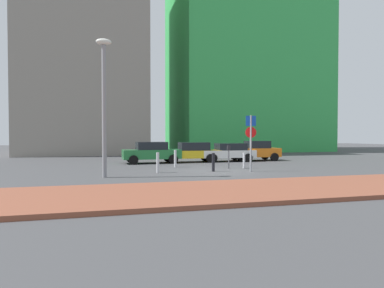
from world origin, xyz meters
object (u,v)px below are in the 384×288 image
(parked_car_orange, at_px, (255,151))
(parking_meter, at_px, (229,154))
(traffic_bollard_edge, at_px, (175,159))
(parked_car_green, at_px, (152,152))
(parking_sign_post, at_px, (251,136))
(parked_car_white, at_px, (227,152))
(parked_car_yellow, at_px, (192,152))
(traffic_bollard_mid, at_px, (213,162))
(traffic_bollard_far, at_px, (244,161))
(street_lamp, at_px, (104,95))
(traffic_bollard_near, at_px, (158,163))

(parked_car_orange, height_order, parking_meter, parked_car_orange)
(parked_car_orange, relative_size, traffic_bollard_edge, 3.70)
(parked_car_green, xyz_separation_m, parking_sign_post, (4.62, -6.70, 1.14))
(parked_car_white, bearing_deg, parked_car_yellow, 179.05)
(traffic_bollard_mid, bearing_deg, traffic_bollard_far, 27.29)
(street_lamp, xyz_separation_m, traffic_bollard_edge, (4.16, 4.06, -3.29))
(parked_car_white, xyz_separation_m, parking_meter, (-1.85, -5.17, 0.16))
(parking_meter, xyz_separation_m, traffic_bollard_mid, (-1.35, -1.18, -0.39))
(street_lamp, height_order, traffic_bollard_mid, street_lamp)
(traffic_bollard_edge, bearing_deg, traffic_bollard_far, -23.57)
(parked_car_white, distance_m, traffic_bollard_edge, 5.87)
(traffic_bollard_near, xyz_separation_m, traffic_bollard_mid, (3.03, -0.13, -0.03))
(traffic_bollard_near, relative_size, traffic_bollard_edge, 1.00)
(traffic_bollard_mid, bearing_deg, parked_car_yellow, 86.46)
(parking_sign_post, xyz_separation_m, traffic_bollard_edge, (-3.54, 3.39, -1.40))
(parked_car_yellow, distance_m, traffic_bollard_far, 5.56)
(parked_car_yellow, xyz_separation_m, traffic_bollard_near, (-3.43, -6.28, -0.23))
(parked_car_green, height_order, parked_car_white, parked_car_green)
(parked_car_white, height_order, parking_meter, parked_car_white)
(parked_car_yellow, height_order, parked_car_white, parked_car_yellow)
(parked_car_green, height_order, parking_sign_post, parking_sign_post)
(parked_car_white, bearing_deg, traffic_bollard_near, -135.01)
(parked_car_orange, distance_m, traffic_bollard_near, 10.82)
(parked_car_white, bearing_deg, traffic_bollard_edge, -143.95)
(parked_car_green, height_order, traffic_bollard_far, parked_car_green)
(parked_car_green, relative_size, parking_sign_post, 1.36)
(traffic_bollard_near, bearing_deg, traffic_bollard_far, 11.37)
(parked_car_orange, height_order, traffic_bollard_mid, parked_car_orange)
(parked_car_white, height_order, parked_car_orange, parked_car_orange)
(parked_car_yellow, bearing_deg, street_lamp, -128.91)
(traffic_bollard_edge, bearing_deg, parking_meter, -30.68)
(parked_car_yellow, bearing_deg, parked_car_white, -0.95)
(parked_car_green, bearing_deg, street_lamp, -112.64)
(parked_car_green, xyz_separation_m, traffic_bollard_mid, (2.63, -6.21, -0.29))
(parked_car_orange, relative_size, traffic_bollard_mid, 3.92)
(parked_car_yellow, bearing_deg, parking_meter, -79.69)
(traffic_bollard_far, bearing_deg, traffic_bollard_near, -168.63)
(parking_sign_post, bearing_deg, parked_car_orange, 62.89)
(parked_car_orange, distance_m, traffic_bollard_edge, 8.08)
(traffic_bollard_near, bearing_deg, traffic_bollard_edge, 61.82)
(parking_sign_post, bearing_deg, traffic_bollard_mid, 166.12)
(parked_car_white, distance_m, traffic_bollard_far, 5.23)
(parked_car_orange, relative_size, traffic_bollard_near, 3.70)
(parked_car_green, xyz_separation_m, traffic_bollard_near, (-0.40, -6.08, -0.26))
(traffic_bollard_far, bearing_deg, parked_car_yellow, 110.48)
(parked_car_green, xyz_separation_m, parked_car_orange, (8.26, 0.40, -0.01))
(parked_car_orange, distance_m, traffic_bollard_far, 6.33)
(parked_car_yellow, relative_size, parking_meter, 3.12)
(street_lamp, distance_m, traffic_bollard_mid, 6.70)
(parked_car_orange, distance_m, parking_sign_post, 8.06)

